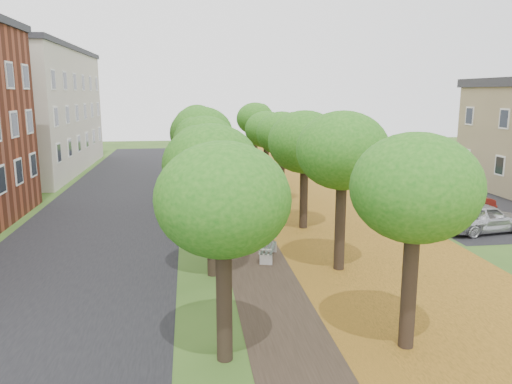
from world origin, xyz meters
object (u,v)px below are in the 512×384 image
object	(u,v)px
car_red	(456,202)
car_grey	(433,198)
bench	(267,248)
car_silver	(483,218)
car_white	(392,181)

from	to	relation	value
car_red	car_grey	size ratio (longest dim) A/B	0.97
bench	car_silver	size ratio (longest dim) A/B	0.43
bench	car_grey	size ratio (longest dim) A/B	0.41
car_grey	car_white	size ratio (longest dim) A/B	0.99
car_grey	car_silver	bearing A→B (deg)	160.47
bench	car_red	bearing A→B (deg)	-46.74
bench	car_red	world-z (taller)	car_red
bench	car_silver	world-z (taller)	car_silver
bench	car_grey	xyz separation A→B (m)	(10.92, 7.44, 0.22)
bench	car_white	distance (m)	17.25
car_white	bench	bearing A→B (deg)	144.15
car_red	car_white	size ratio (longest dim) A/B	0.96
car_silver	car_red	bearing A→B (deg)	-17.93
car_silver	car_red	xyz separation A→B (m)	(0.54, 3.53, -0.00)
car_silver	car_red	world-z (taller)	car_silver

